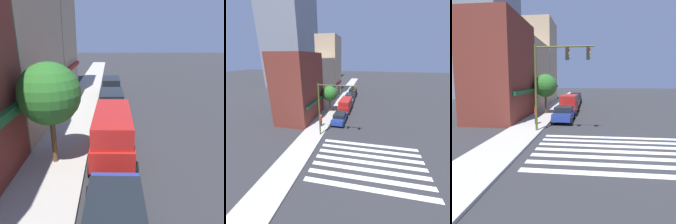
% 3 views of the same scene
% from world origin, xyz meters
% --- Properties ---
extents(storefront_row, '(27.38, 5.30, 14.94)m').
position_xyz_m(storefront_row, '(20.07, 11.50, 5.98)').
color(storefront_row, maroon).
rests_on(storefront_row, ground_plane).
extents(sedan_blue, '(4.44, 2.02, 1.59)m').
position_xyz_m(sedan_blue, '(8.97, 4.70, 0.84)').
color(sedan_blue, navy).
rests_on(sedan_blue, ground_plane).
extents(van_red, '(5.04, 2.22, 2.34)m').
position_xyz_m(van_red, '(14.56, 4.70, 1.29)').
color(van_red, '#B21E19').
rests_on(van_red, ground_plane).
extents(suv_grey, '(4.70, 2.12, 1.94)m').
position_xyz_m(suv_grey, '(20.68, 4.70, 1.03)').
color(suv_grey, slate).
rests_on(suv_grey, ground_plane).
extents(suv_black, '(4.71, 2.12, 1.94)m').
position_xyz_m(suv_black, '(26.74, 4.70, 1.03)').
color(suv_black, black).
rests_on(suv_black, ground_plane).
extents(street_tree, '(2.81, 2.81, 4.79)m').
position_xyz_m(street_tree, '(13.50, 7.50, 3.52)').
color(street_tree, brown).
rests_on(street_tree, sidewalk_left).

